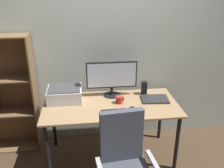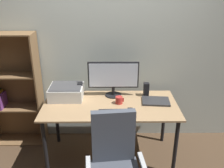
{
  "view_description": "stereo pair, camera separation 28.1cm",
  "coord_description": "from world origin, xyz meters",
  "px_view_note": "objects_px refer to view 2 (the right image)",
  "views": [
    {
      "loc": [
        -0.28,
        -2.53,
        2.07
      ],
      "look_at": [
        0.02,
        0.04,
        0.98
      ],
      "focal_mm": 39.49,
      "sensor_mm": 36.0,
      "label": 1
    },
    {
      "loc": [
        -0.0,
        -2.55,
        2.07
      ],
      "look_at": [
        0.02,
        0.04,
        0.98
      ],
      "focal_mm": 39.49,
      "sensor_mm": 36.0,
      "label": 2
    }
  ],
  "objects_px": {
    "desk": "(110,110)",
    "keyboard": "(112,112)",
    "speaker_right": "(146,89)",
    "bookshelf": "(13,91)",
    "coffee_mug": "(119,100)",
    "printer": "(67,92)",
    "speaker_left": "(80,90)",
    "monitor": "(113,77)",
    "mouse": "(130,111)",
    "laptop": "(156,101)"
  },
  "relations": [
    {
      "from": "mouse",
      "to": "laptop",
      "type": "xyz_separation_m",
      "value": [
        0.32,
        0.24,
        -0.01
      ]
    },
    {
      "from": "laptop",
      "to": "bookshelf",
      "type": "distance_m",
      "value": 1.84
    },
    {
      "from": "keyboard",
      "to": "printer",
      "type": "relative_size",
      "value": 0.72
    },
    {
      "from": "speaker_left",
      "to": "printer",
      "type": "relative_size",
      "value": 0.43
    },
    {
      "from": "laptop",
      "to": "printer",
      "type": "xyz_separation_m",
      "value": [
        -1.07,
        0.12,
        0.07
      ]
    },
    {
      "from": "mouse",
      "to": "speaker_left",
      "type": "xyz_separation_m",
      "value": [
        -0.59,
        0.42,
        0.07
      ]
    },
    {
      "from": "coffee_mug",
      "to": "printer",
      "type": "height_order",
      "value": "printer"
    },
    {
      "from": "coffee_mug",
      "to": "printer",
      "type": "relative_size",
      "value": 0.25
    },
    {
      "from": "speaker_right",
      "to": "speaker_left",
      "type": "bearing_deg",
      "value": 180.0
    },
    {
      "from": "laptop",
      "to": "speaker_left",
      "type": "height_order",
      "value": "speaker_left"
    },
    {
      "from": "monitor",
      "to": "mouse",
      "type": "bearing_deg",
      "value": -67.09
    },
    {
      "from": "keyboard",
      "to": "bookshelf",
      "type": "relative_size",
      "value": 0.19
    },
    {
      "from": "monitor",
      "to": "bookshelf",
      "type": "xyz_separation_m",
      "value": [
        -1.31,
        0.14,
        -0.26
      ]
    },
    {
      "from": "keyboard",
      "to": "speaker_left",
      "type": "xyz_separation_m",
      "value": [
        -0.39,
        0.43,
        0.08
      ]
    },
    {
      "from": "laptop",
      "to": "bookshelf",
      "type": "bearing_deg",
      "value": 174.89
    },
    {
      "from": "laptop",
      "to": "speaker_right",
      "type": "bearing_deg",
      "value": 123.17
    },
    {
      "from": "speaker_right",
      "to": "mouse",
      "type": "bearing_deg",
      "value": -118.67
    },
    {
      "from": "speaker_left",
      "to": "speaker_right",
      "type": "distance_m",
      "value": 0.82
    },
    {
      "from": "monitor",
      "to": "mouse",
      "type": "relative_size",
      "value": 6.42
    },
    {
      "from": "desk",
      "to": "bookshelf",
      "type": "xyz_separation_m",
      "value": [
        -1.27,
        0.37,
        0.08
      ]
    },
    {
      "from": "mouse",
      "to": "printer",
      "type": "height_order",
      "value": "printer"
    },
    {
      "from": "mouse",
      "to": "bookshelf",
      "type": "xyz_separation_m",
      "value": [
        -1.49,
        0.56,
        -0.02
      ]
    },
    {
      "from": "mouse",
      "to": "coffee_mug",
      "type": "height_order",
      "value": "coffee_mug"
    },
    {
      "from": "mouse",
      "to": "laptop",
      "type": "distance_m",
      "value": 0.4
    },
    {
      "from": "speaker_left",
      "to": "bookshelf",
      "type": "distance_m",
      "value": 0.92
    },
    {
      "from": "mouse",
      "to": "laptop",
      "type": "bearing_deg",
      "value": 38.86
    },
    {
      "from": "monitor",
      "to": "laptop",
      "type": "height_order",
      "value": "monitor"
    },
    {
      "from": "keyboard",
      "to": "speaker_left",
      "type": "bearing_deg",
      "value": 130.04
    },
    {
      "from": "printer",
      "to": "speaker_right",
      "type": "bearing_deg",
      "value": 2.92
    },
    {
      "from": "desk",
      "to": "keyboard",
      "type": "bearing_deg",
      "value": -84.99
    },
    {
      "from": "printer",
      "to": "bookshelf",
      "type": "relative_size",
      "value": 0.27
    },
    {
      "from": "keyboard",
      "to": "speaker_right",
      "type": "height_order",
      "value": "speaker_right"
    },
    {
      "from": "desk",
      "to": "laptop",
      "type": "height_order",
      "value": "laptop"
    },
    {
      "from": "desk",
      "to": "keyboard",
      "type": "relative_size",
      "value": 5.39
    },
    {
      "from": "keyboard",
      "to": "laptop",
      "type": "distance_m",
      "value": 0.58
    },
    {
      "from": "printer",
      "to": "coffee_mug",
      "type": "bearing_deg",
      "value": -13.89
    },
    {
      "from": "speaker_left",
      "to": "bookshelf",
      "type": "relative_size",
      "value": 0.11
    },
    {
      "from": "speaker_left",
      "to": "laptop",
      "type": "bearing_deg",
      "value": -10.88
    },
    {
      "from": "monitor",
      "to": "speaker_left",
      "type": "xyz_separation_m",
      "value": [
        -0.41,
        -0.01,
        -0.17
      ]
    },
    {
      "from": "speaker_right",
      "to": "bookshelf",
      "type": "xyz_separation_m",
      "value": [
        -1.72,
        0.15,
        -0.09
      ]
    },
    {
      "from": "coffee_mug",
      "to": "laptop",
      "type": "height_order",
      "value": "coffee_mug"
    },
    {
      "from": "mouse",
      "to": "speaker_right",
      "type": "bearing_deg",
      "value": 63.23
    },
    {
      "from": "keyboard",
      "to": "laptop",
      "type": "bearing_deg",
      "value": 24.01
    },
    {
      "from": "laptop",
      "to": "speaker_left",
      "type": "distance_m",
      "value": 0.93
    },
    {
      "from": "mouse",
      "to": "printer",
      "type": "relative_size",
      "value": 0.24
    },
    {
      "from": "coffee_mug",
      "to": "speaker_right",
      "type": "xyz_separation_m",
      "value": [
        0.34,
        0.21,
        0.04
      ]
    },
    {
      "from": "monitor",
      "to": "mouse",
      "type": "height_order",
      "value": "monitor"
    },
    {
      "from": "printer",
      "to": "laptop",
      "type": "bearing_deg",
      "value": -6.64
    },
    {
      "from": "coffee_mug",
      "to": "speaker_left",
      "type": "distance_m",
      "value": 0.52
    },
    {
      "from": "monitor",
      "to": "bookshelf",
      "type": "relative_size",
      "value": 0.41
    }
  ]
}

